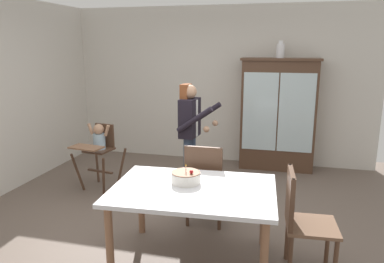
{
  "coord_description": "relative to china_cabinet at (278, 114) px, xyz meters",
  "views": [
    {
      "loc": [
        1.11,
        -3.72,
        2.01
      ],
      "look_at": [
        -0.0,
        0.7,
        0.95
      ],
      "focal_mm": 34.12,
      "sensor_mm": 36.0,
      "label": 1
    }
  ],
  "objects": [
    {
      "name": "high_chair_with_toddler",
      "position": [
        -2.45,
        -1.54,
        -0.27
      ],
      "size": [
        0.65,
        0.75,
        0.95
      ],
      "rotation": [
        0.0,
        0.0,
        -0.15
      ],
      "color": "#4C3323",
      "rests_on": "ground_plane"
    },
    {
      "name": "china_cabinet",
      "position": [
        0.0,
        0.0,
        0.0
      ],
      "size": [
        1.25,
        0.48,
        1.84
      ],
      "color": "#4C3323",
      "rests_on": "ground_plane"
    },
    {
      "name": "wall_back",
      "position": [
        -1.04,
        0.26,
        0.43
      ],
      "size": [
        5.32,
        0.06,
        2.7
      ],
      "primitive_type": "cube",
      "color": "beige",
      "rests_on": "ground_plane"
    },
    {
      "name": "birthday_cake",
      "position": [
        -0.79,
        -2.9,
        -0.13
      ],
      "size": [
        0.28,
        0.28,
        0.19
      ],
      "color": "white",
      "rests_on": "dining_table"
    },
    {
      "name": "ground_plane",
      "position": [
        -1.04,
        -2.37,
        -0.92
      ],
      "size": [
        6.24,
        6.24,
        0.0
      ],
      "primitive_type": "plane",
      "color": "#66564C"
    },
    {
      "name": "ceramic_vase",
      "position": [
        -0.02,
        0.0,
        1.03
      ],
      "size": [
        0.13,
        0.13,
        0.27
      ],
      "color": "white",
      "rests_on": "china_cabinet"
    },
    {
      "name": "dining_chair_far_side",
      "position": [
        -0.74,
        -2.29,
        -0.37
      ],
      "size": [
        0.44,
        0.44,
        0.96
      ],
      "rotation": [
        0.0,
        0.0,
        3.15
      ],
      "color": "#4C3323",
      "rests_on": "ground_plane"
    },
    {
      "name": "adult_person",
      "position": [
        -1.13,
        -1.42,
        0.04
      ],
      "size": [
        0.53,
        0.52,
        1.53
      ],
      "rotation": [
        0.0,
        0.0,
        1.47
      ],
      "color": "#33425B",
      "rests_on": "ground_plane"
    },
    {
      "name": "dining_chair_right_end",
      "position": [
        0.27,
        -2.97,
        -0.37
      ],
      "size": [
        0.47,
        0.47,
        0.96
      ],
      "rotation": [
        0.0,
        0.0,
        1.63
      ],
      "color": "#4C3323",
      "rests_on": "ground_plane"
    },
    {
      "name": "dining_table",
      "position": [
        -0.69,
        -3.02,
        -0.27
      ],
      "size": [
        1.55,
        1.12,
        0.74
      ],
      "color": "silver",
      "rests_on": "ground_plane"
    }
  ]
}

